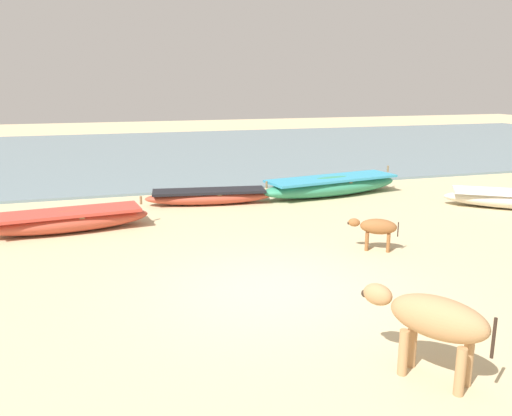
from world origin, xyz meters
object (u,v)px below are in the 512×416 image
at_px(fishing_boat_5, 68,220).
at_px(calf_near_brown, 376,228).
at_px(cow_adult_tan, 433,320).
at_px(fishing_boat_1, 209,196).
at_px(fishing_boat_6, 332,185).

height_order(fishing_boat_5, calf_near_brown, fishing_boat_5).
height_order(cow_adult_tan, calf_near_brown, cow_adult_tan).
height_order(fishing_boat_5, cow_adult_tan, cow_adult_tan).
bearing_deg(fishing_boat_1, fishing_boat_6, 8.67).
bearing_deg(fishing_boat_6, calf_near_brown, -115.37).
relative_size(fishing_boat_5, fishing_boat_6, 0.78).
bearing_deg(cow_adult_tan, fishing_boat_6, -52.19).
bearing_deg(fishing_boat_5, cow_adult_tan, -67.94).
bearing_deg(fishing_boat_5, fishing_boat_1, 19.02).
distance_m(fishing_boat_1, cow_adult_tan, 9.74).
height_order(fishing_boat_1, fishing_boat_6, fishing_boat_6).
relative_size(cow_adult_tan, calf_near_brown, 1.52).
distance_m(fishing_boat_5, fishing_boat_6, 7.85).
height_order(fishing_boat_6, calf_near_brown, fishing_boat_6).
distance_m(fishing_boat_5, cow_adult_tan, 9.02).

